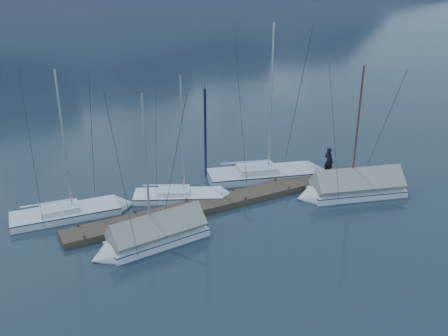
{
  "coord_description": "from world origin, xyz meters",
  "views": [
    {
      "loc": [
        -11.74,
        -19.24,
        11.77
      ],
      "look_at": [
        0.0,
        2.0,
        2.2
      ],
      "focal_mm": 38.0,
      "sensor_mm": 36.0,
      "label": 1
    }
  ],
  "objects": [
    {
      "name": "ground",
      "position": [
        0.0,
        0.0,
        0.0
      ],
      "size": [
        1000.0,
        1000.0,
        0.0
      ],
      "primitive_type": "plane",
      "color": "black",
      "rests_on": "ground"
    },
    {
      "name": "dock",
      "position": [
        0.0,
        2.0,
        0.11
      ],
      "size": [
        18.0,
        1.5,
        0.54
      ],
      "color": "#382D23",
      "rests_on": "ground"
    },
    {
      "name": "mooring_posts",
      "position": [
        -0.5,
        2.0,
        0.35
      ],
      "size": [
        15.12,
        1.52,
        0.35
      ],
      "color": "#382D23",
      "rests_on": "ground"
    },
    {
      "name": "sailboat_open_left",
      "position": [
        -7.35,
        4.65,
        0.15
      ],
      "size": [
        6.67,
        2.79,
        8.63
      ],
      "color": "silver",
      "rests_on": "ground"
    },
    {
      "name": "sailboat_open_mid",
      "position": [
        -1.3,
        3.55,
        0.14
      ],
      "size": [
        6.1,
        4.14,
        7.9
      ],
      "color": "white",
      "rests_on": "ground"
    },
    {
      "name": "sailboat_open_right",
      "position": [
        4.92,
        3.88,
        0.19
      ],
      "size": [
        8.28,
        4.48,
        10.55
      ],
      "color": "silver",
      "rests_on": "ground"
    },
    {
      "name": "sailboat_covered_near",
      "position": [
        6.97,
        -0.55,
        0.42
      ],
      "size": [
        6.77,
        3.76,
        8.43
      ],
      "color": "white",
      "rests_on": "ground"
    },
    {
      "name": "sailboat_covered_far",
      "position": [
        -5.32,
        -0.2,
        0.4
      ],
      "size": [
        5.91,
        2.46,
        8.11
      ],
      "color": "white",
      "rests_on": "ground"
    },
    {
      "name": "person",
      "position": [
        7.5,
        1.95,
        1.24
      ],
      "size": [
        0.52,
        0.71,
        1.8
      ],
      "primitive_type": "imported",
      "rotation": [
        0.0,
        0.0,
        1.71
      ],
      "color": "black",
      "rests_on": "dock"
    }
  ]
}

